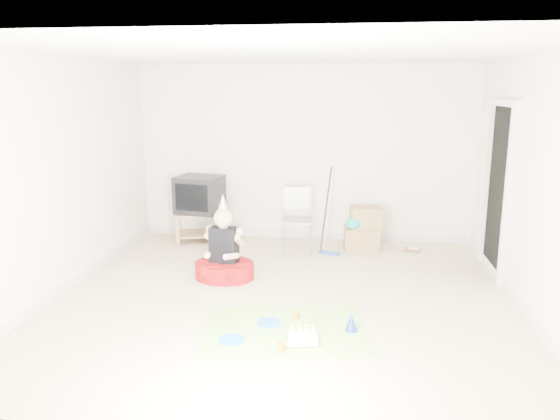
# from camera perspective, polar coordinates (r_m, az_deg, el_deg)

# --- Properties ---
(ground) EXTENTS (5.00, 5.00, 0.00)m
(ground) POSITION_cam_1_polar(r_m,az_deg,el_deg) (6.09, 0.45, -9.15)
(ground) COLOR beige
(ground) RESTS_ON ground
(doorway_recess) EXTENTS (0.02, 0.90, 2.05)m
(doorway_recess) POSITION_cam_1_polar(r_m,az_deg,el_deg) (7.15, 21.88, 1.78)
(doorway_recess) COLOR black
(doorway_recess) RESTS_ON ground
(tv_stand) EXTENTS (0.81, 0.62, 0.45)m
(tv_stand) POSITION_cam_1_polar(r_m,az_deg,el_deg) (8.25, -8.31, -1.47)
(tv_stand) COLOR #976C44
(tv_stand) RESTS_ON ground
(crt_tv) EXTENTS (0.72, 0.63, 0.54)m
(crt_tv) POSITION_cam_1_polar(r_m,az_deg,el_deg) (8.15, -8.41, 1.62)
(crt_tv) COLOR black
(crt_tv) RESTS_ON tv_stand
(folding_chair) EXTENTS (0.46, 0.44, 0.93)m
(folding_chair) POSITION_cam_1_polar(r_m,az_deg,el_deg) (7.61, 1.80, -1.11)
(folding_chair) COLOR #98999E
(folding_chair) RESTS_ON ground
(cardboard_boxes) EXTENTS (0.54, 0.43, 0.62)m
(cardboard_boxes) POSITION_cam_1_polar(r_m,az_deg,el_deg) (7.85, 8.63, -1.99)
(cardboard_boxes) COLOR #A07C4D
(cardboard_boxes) RESTS_ON ground
(floor_mop) EXTENTS (0.31, 0.38, 1.18)m
(floor_mop) POSITION_cam_1_polar(r_m,az_deg,el_deg) (7.55, 5.15, -2.74)
(floor_mop) COLOR blue
(floor_mop) RESTS_ON ground
(book_pile) EXTENTS (0.23, 0.27, 0.07)m
(book_pile) POSITION_cam_1_polar(r_m,az_deg,el_deg) (8.00, 13.74, -3.88)
(book_pile) COLOR #22663E
(book_pile) RESTS_ON ground
(seated_woman) EXTENTS (0.81, 0.81, 1.04)m
(seated_woman) POSITION_cam_1_polar(r_m,az_deg,el_deg) (6.65, -5.84, -5.22)
(seated_woman) COLOR maroon
(seated_woman) RESTS_ON ground
(party_mat) EXTENTS (1.72, 1.35, 0.01)m
(party_mat) POSITION_cam_1_polar(r_m,az_deg,el_deg) (5.33, 0.50, -12.43)
(party_mat) COLOR #DA2E7D
(party_mat) RESTS_ON ground
(birthday_cake) EXTENTS (0.30, 0.25, 0.13)m
(birthday_cake) POSITION_cam_1_polar(r_m,az_deg,el_deg) (5.07, 2.39, -13.35)
(birthday_cake) COLOR white
(birthday_cake) RESTS_ON party_mat
(blue_plate_near) EXTENTS (0.28, 0.28, 0.01)m
(blue_plate_near) POSITION_cam_1_polar(r_m,az_deg,el_deg) (5.45, -1.23, -11.70)
(blue_plate_near) COLOR blue
(blue_plate_near) RESTS_ON party_mat
(blue_plate_far) EXTENTS (0.31, 0.31, 0.01)m
(blue_plate_far) POSITION_cam_1_polar(r_m,az_deg,el_deg) (5.14, -5.12, -13.35)
(blue_plate_far) COLOR blue
(blue_plate_far) RESTS_ON party_mat
(orange_cup_near) EXTENTS (0.08, 0.08, 0.08)m
(orange_cup_near) POSITION_cam_1_polar(r_m,az_deg,el_deg) (5.54, 1.60, -10.95)
(orange_cup_near) COLOR #D06617
(orange_cup_near) RESTS_ON party_mat
(orange_cup_far) EXTENTS (0.08, 0.08, 0.08)m
(orange_cup_far) POSITION_cam_1_polar(r_m,az_deg,el_deg) (4.91, 0.15, -14.14)
(orange_cup_far) COLOR #D06617
(orange_cup_far) RESTS_ON party_mat
(blue_party_hat) EXTENTS (0.16, 0.16, 0.17)m
(blue_party_hat) POSITION_cam_1_polar(r_m,az_deg,el_deg) (5.31, 7.47, -11.54)
(blue_party_hat) COLOR #1839AA
(blue_party_hat) RESTS_ON party_mat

